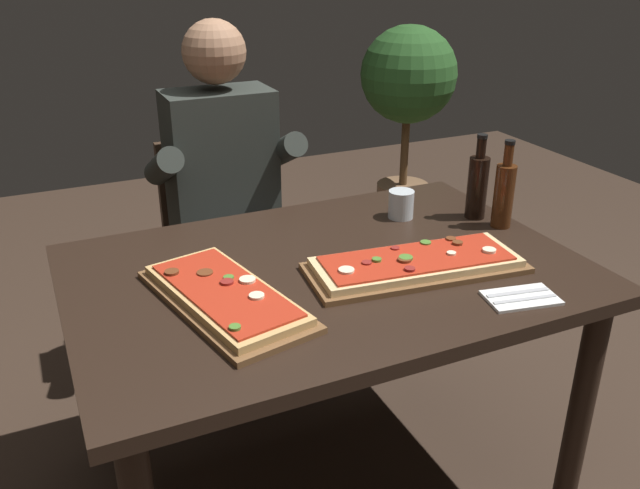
# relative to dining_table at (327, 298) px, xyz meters

# --- Properties ---
(ground_plane) EXTENTS (6.40, 6.40, 0.00)m
(ground_plane) POSITION_rel_dining_table_xyz_m (0.00, 0.00, -0.64)
(ground_plane) COLOR #38281E
(dining_table) EXTENTS (1.40, 0.96, 0.74)m
(dining_table) POSITION_rel_dining_table_xyz_m (0.00, 0.00, 0.00)
(dining_table) COLOR black
(dining_table) RESTS_ON ground_plane
(pizza_rectangular_front) EXTENTS (0.62, 0.30, 0.05)m
(pizza_rectangular_front) POSITION_rel_dining_table_xyz_m (0.21, -0.12, 0.12)
(pizza_rectangular_front) COLOR brown
(pizza_rectangular_front) RESTS_ON dining_table
(pizza_rectangular_left) EXTENTS (0.34, 0.57, 0.05)m
(pizza_rectangular_left) POSITION_rel_dining_table_xyz_m (-0.32, -0.07, 0.11)
(pizza_rectangular_left) COLOR brown
(pizza_rectangular_left) RESTS_ON dining_table
(wine_bottle_dark) EXTENTS (0.06, 0.06, 0.28)m
(wine_bottle_dark) POSITION_rel_dining_table_xyz_m (0.62, 0.04, 0.21)
(wine_bottle_dark) COLOR #47230F
(wine_bottle_dark) RESTS_ON dining_table
(oil_bottle_amber) EXTENTS (0.07, 0.07, 0.28)m
(oil_bottle_amber) POSITION_rel_dining_table_xyz_m (0.60, 0.14, 0.21)
(oil_bottle_amber) COLOR black
(oil_bottle_amber) RESTS_ON dining_table
(tumbler_near_camera) EXTENTS (0.08, 0.08, 0.09)m
(tumbler_near_camera) POSITION_rel_dining_table_xyz_m (0.37, 0.24, 0.14)
(tumbler_near_camera) COLOR silver
(tumbler_near_camera) RESTS_ON dining_table
(napkin_cutlery_set) EXTENTS (0.20, 0.14, 0.01)m
(napkin_cutlery_set) POSITION_rel_dining_table_xyz_m (0.37, -0.36, 0.10)
(napkin_cutlery_set) COLOR white
(napkin_cutlery_set) RESTS_ON dining_table
(diner_chair) EXTENTS (0.44, 0.44, 0.87)m
(diner_chair) POSITION_rel_dining_table_xyz_m (-0.06, 0.86, -0.16)
(diner_chair) COLOR #3D2B1E
(diner_chair) RESTS_ON ground_plane
(seated_diner) EXTENTS (0.53, 0.41, 1.33)m
(seated_diner) POSITION_rel_dining_table_xyz_m (-0.06, 0.74, 0.10)
(seated_diner) COLOR #23232D
(seated_diner) RESTS_ON ground_plane
(potted_plant_corner) EXTENTS (0.52, 0.52, 1.17)m
(potted_plant_corner) POSITION_rel_dining_table_xyz_m (1.23, 1.60, 0.15)
(potted_plant_corner) COLOR #846042
(potted_plant_corner) RESTS_ON ground_plane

